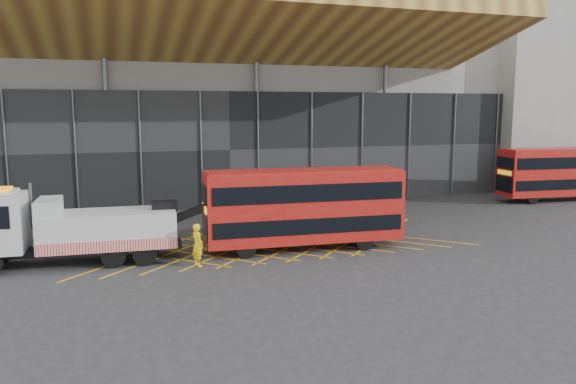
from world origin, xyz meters
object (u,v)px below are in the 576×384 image
object	(u,v)px
recovery_truck	(68,228)
worker	(198,245)
bus_towed	(304,205)
bus_second	(562,171)

from	to	relation	value
recovery_truck	worker	size ratio (longest dim) A/B	5.45
bus_towed	worker	distance (m)	5.73
bus_second	recovery_truck	bearing A→B (deg)	-163.27
recovery_truck	bus_towed	size ratio (longest dim) A/B	1.05
bus_second	worker	size ratio (longest dim) A/B	5.19
recovery_truck	bus_towed	bearing A→B (deg)	0.02
recovery_truck	bus_second	xyz separation A→B (m)	(34.05, 7.12, 0.52)
bus_towed	worker	bearing A→B (deg)	-162.38
bus_towed	recovery_truck	bearing A→B (deg)	-179.83
worker	bus_second	bearing A→B (deg)	-91.09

